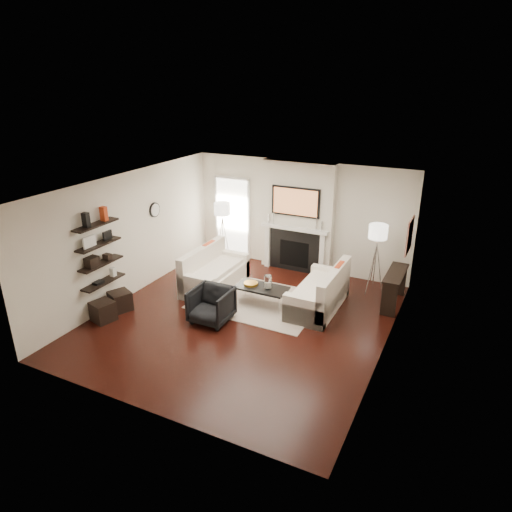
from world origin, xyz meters
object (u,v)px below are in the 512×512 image
at_px(ottoman_near, 120,301).
at_px(lamp_left_shade, 222,209).
at_px(loveseat_right_base, 318,299).
at_px(loveseat_left_base, 215,279).
at_px(lamp_right_shade, 378,232).
at_px(coffee_table, 261,288).
at_px(armchair, 211,304).

bearing_deg(ottoman_near, lamp_left_shade, 79.01).
relative_size(loveseat_right_base, ottoman_near, 4.50).
xyz_separation_m(loveseat_right_base, ottoman_near, (-3.65, -1.89, -0.01)).
distance_m(loveseat_left_base, loveseat_right_base, 2.43).
bearing_deg(loveseat_left_base, loveseat_right_base, 2.02).
xyz_separation_m(lamp_left_shade, lamp_right_shade, (3.90, -0.09, 0.00)).
bearing_deg(ottoman_near, loveseat_left_base, 56.06).
relative_size(coffee_table, lamp_right_shade, 2.75).
bearing_deg(loveseat_left_base, lamp_right_shade, 21.51).
height_order(loveseat_right_base, armchair, armchair).
bearing_deg(armchair, lamp_left_shade, 114.69).
xyz_separation_m(armchair, lamp_left_shade, (-1.33, 2.76, 1.07)).
distance_m(loveseat_right_base, coffee_table, 1.20).
height_order(loveseat_left_base, lamp_left_shade, lamp_left_shade).
height_order(lamp_left_shade, ottoman_near, lamp_left_shade).
bearing_deg(coffee_table, loveseat_left_base, 166.34).
distance_m(loveseat_right_base, lamp_right_shade, 1.94).
height_order(loveseat_right_base, lamp_left_shade, lamp_left_shade).
bearing_deg(loveseat_right_base, armchair, -139.31).
xyz_separation_m(lamp_right_shade, ottoman_near, (-4.52, -3.11, -1.25)).
distance_m(coffee_table, lamp_right_shade, 2.77).
bearing_deg(lamp_right_shade, loveseat_right_base, -125.68).
height_order(armchair, lamp_left_shade, lamp_left_shade).
distance_m(armchair, lamp_left_shade, 3.25).
relative_size(loveseat_right_base, lamp_right_shade, 4.50).
distance_m(coffee_table, lamp_left_shade, 2.78).
distance_m(loveseat_left_base, lamp_right_shade, 3.76).
xyz_separation_m(coffee_table, lamp_left_shade, (-1.92, 1.71, 1.05)).
relative_size(loveseat_left_base, coffee_table, 1.64).
height_order(loveseat_left_base, loveseat_right_base, same).
xyz_separation_m(loveseat_left_base, armchair, (0.73, -1.38, 0.17)).
height_order(coffee_table, ottoman_near, coffee_table).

